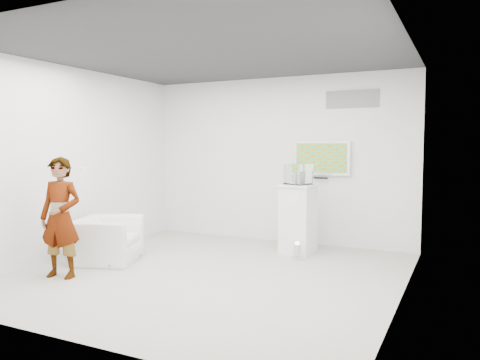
{
  "coord_description": "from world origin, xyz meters",
  "views": [
    {
      "loc": [
        3.14,
        -5.52,
        1.77
      ],
      "look_at": [
        0.16,
        0.6,
        1.26
      ],
      "focal_mm": 35.0,
      "sensor_mm": 36.0,
      "label": 1
    }
  ],
  "objects_px": {
    "floor_uplight": "(297,251)",
    "pedestal": "(298,219)",
    "armchair": "(107,240)",
    "tv": "(322,158)",
    "person": "(61,218)"
  },
  "relations": [
    {
      "from": "tv",
      "to": "floor_uplight",
      "type": "height_order",
      "value": "tv"
    },
    {
      "from": "tv",
      "to": "pedestal",
      "type": "relative_size",
      "value": 0.88
    },
    {
      "from": "tv",
      "to": "floor_uplight",
      "type": "bearing_deg",
      "value": -92.0
    },
    {
      "from": "armchair",
      "to": "tv",
      "type": "bearing_deg",
      "value": -66.31
    },
    {
      "from": "armchair",
      "to": "pedestal",
      "type": "distance_m",
      "value": 3.05
    },
    {
      "from": "pedestal",
      "to": "floor_uplight",
      "type": "distance_m",
      "value": 0.63
    },
    {
      "from": "armchair",
      "to": "pedestal",
      "type": "xyz_separation_m",
      "value": [
        2.44,
        1.81,
        0.23
      ]
    },
    {
      "from": "tv",
      "to": "pedestal",
      "type": "distance_m",
      "value": 1.23
    },
    {
      "from": "person",
      "to": "pedestal",
      "type": "distance_m",
      "value": 3.64
    },
    {
      "from": "person",
      "to": "floor_uplight",
      "type": "xyz_separation_m",
      "value": [
        2.53,
        2.31,
        -0.67
      ]
    },
    {
      "from": "person",
      "to": "tv",
      "type": "bearing_deg",
      "value": 41.99
    },
    {
      "from": "person",
      "to": "floor_uplight",
      "type": "distance_m",
      "value": 3.49
    },
    {
      "from": "floor_uplight",
      "to": "armchair",
      "type": "bearing_deg",
      "value": -151.95
    },
    {
      "from": "floor_uplight",
      "to": "pedestal",
      "type": "bearing_deg",
      "value": 108.21
    },
    {
      "from": "armchair",
      "to": "floor_uplight",
      "type": "distance_m",
      "value": 2.94
    }
  ]
}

